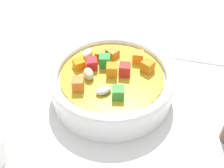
{
  "coord_description": "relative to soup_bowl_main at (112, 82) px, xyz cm",
  "views": [
    {
      "loc": [
        25.89,
        20.49,
        33.99
      ],
      "look_at": [
        0.0,
        0.0,
        2.51
      ],
      "focal_mm": 43.9,
      "sensor_mm": 36.0,
      "label": 1
    }
  ],
  "objects": [
    {
      "name": "spoon",
      "position": [
        -15.55,
        3.46,
        -2.59
      ],
      "size": [
        11.1,
        22.17,
        0.78
      ],
      "rotation": [
        0.0,
        0.0,
        5.14
      ],
      "color": "silver",
      "rests_on": "ground_plane"
    },
    {
      "name": "ground_plane",
      "position": [
        0.0,
        0.03,
        -3.97
      ],
      "size": [
        140.0,
        140.0,
        2.0
      ],
      "primitive_type": "cube",
      "color": "silver"
    },
    {
      "name": "soup_bowl_main",
      "position": [
        0.0,
        0.0,
        0.0
      ],
      "size": [
        20.55,
        20.55,
        6.6
      ],
      "color": "white",
      "rests_on": "ground_plane"
    }
  ]
}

